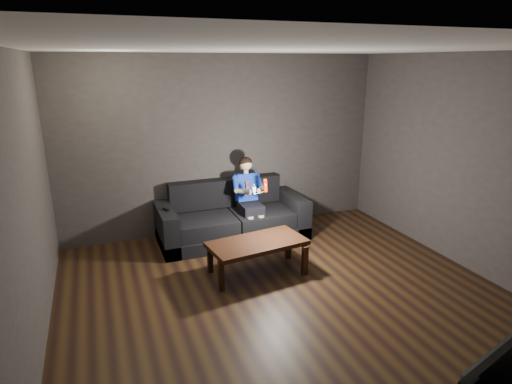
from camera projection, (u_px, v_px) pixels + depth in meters
name	position (u px, v px, depth m)	size (l,w,h in m)	color
floor	(293.00, 305.00, 4.73)	(5.00, 5.00, 0.00)	black
back_wall	(225.00, 145.00, 6.57)	(5.00, 0.04, 2.70)	#37312F
left_wall	(20.00, 220.00, 3.48)	(0.04, 5.00, 2.70)	#37312F
right_wall	(482.00, 167.00, 5.19)	(0.04, 5.00, 2.70)	#37312F
ceiling	(301.00, 48.00, 3.94)	(5.00, 5.00, 0.02)	silver
sofa	(232.00, 221.00, 6.46)	(2.19, 0.95, 0.85)	black
child	(249.00, 192.00, 6.36)	(0.46, 0.57, 1.14)	black
wii_remote_red	(265.00, 185.00, 5.93)	(0.05, 0.07, 0.19)	red
nunchuk_white	(254.00, 189.00, 5.89)	(0.08, 0.10, 0.15)	silver
wii_remote_black	(166.00, 209.00, 5.95)	(0.07, 0.15, 0.03)	black
coffee_table	(257.00, 246.00, 5.34)	(1.27, 0.76, 0.44)	black
tv	(484.00, 378.00, 2.51)	(1.04, 0.14, 0.60)	black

